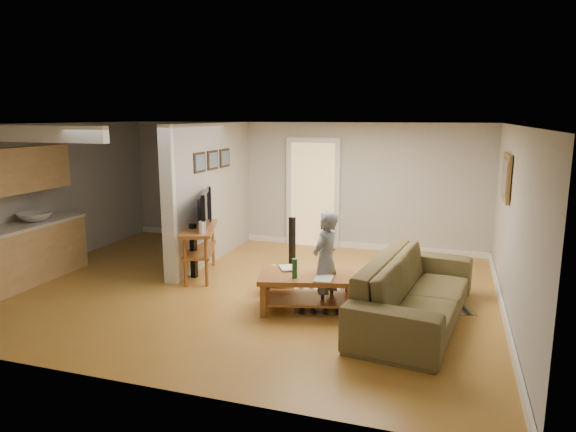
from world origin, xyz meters
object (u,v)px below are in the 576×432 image
object	(u,v)px
coffee_table	(308,282)
child	(325,308)
tv_console	(200,232)
speaker_left	(194,251)
sofa	(414,320)
toy_basket	(278,281)
toddler	(327,249)
speaker_right	(292,242)

from	to	relation	value
coffee_table	child	xyz separation A→B (m)	(0.21, 0.10, -0.40)
tv_console	speaker_left	bearing A→B (deg)	-139.41
sofa	speaker_left	xyz separation A→B (m)	(-3.60, 0.74, 0.45)
toy_basket	coffee_table	bearing A→B (deg)	-40.18
speaker_left	toddler	world-z (taller)	speaker_left
tv_console	speaker_left	size ratio (longest dim) A/B	1.56
tv_console	speaker_right	xyz separation A→B (m)	(1.28, 1.00, -0.31)
coffee_table	sofa	bearing A→B (deg)	2.57
coffee_table	toy_basket	size ratio (longest dim) A/B	2.89
toy_basket	child	bearing A→B (deg)	-26.77
coffee_table	speaker_right	size ratio (longest dim) A/B	1.64
sofa	speaker_right	size ratio (longest dim) A/B	3.19
sofa	toy_basket	xyz separation A→B (m)	(-2.04, 0.45, 0.18)
speaker_left	toddler	xyz separation A→B (m)	(1.67, 2.42, -0.45)
sofa	toy_basket	world-z (taller)	toy_basket
child	toddler	size ratio (longest dim) A/B	1.75
speaker_left	toy_basket	bearing A→B (deg)	-6.37
sofa	coffee_table	size ratio (longest dim) A/B	1.94
sofa	child	bearing A→B (deg)	96.03
tv_console	toddler	distance (m)	2.91
coffee_table	toy_basket	distance (m)	0.83
toy_basket	toddler	xyz separation A→B (m)	(0.11, 2.71, -0.18)
speaker_right	toy_basket	xyz separation A→B (m)	(0.22, -1.41, -0.26)
coffee_table	child	world-z (taller)	coffee_table
sofa	tv_console	size ratio (longest dim) A/B	2.00
coffee_table	toy_basket	bearing A→B (deg)	139.82
tv_console	child	distance (m)	2.58
child	toddler	bearing A→B (deg)	-151.00
coffee_table	toy_basket	xyz separation A→B (m)	(-0.61, 0.52, -0.21)
coffee_table	child	distance (m)	0.46
sofa	child	xyz separation A→B (m)	(-1.21, 0.04, 0.00)
sofa	speaker_left	bearing A→B (deg)	86.18
toy_basket	child	size ratio (longest dim) A/B	0.37
speaker_left	speaker_right	size ratio (longest dim) A/B	1.02
coffee_table	toddler	distance (m)	3.29
speaker_right	speaker_left	bearing A→B (deg)	-115.67
tv_console	toy_basket	distance (m)	1.65
sofa	tv_console	bearing A→B (deg)	84.10
sofa	toddler	size ratio (longest dim) A/B	3.59
coffee_table	speaker_right	xyz separation A→B (m)	(-0.84, 1.93, 0.04)
speaker_right	coffee_table	bearing A→B (deg)	-42.18
speaker_right	toy_basket	size ratio (longest dim) A/B	1.76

